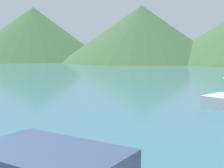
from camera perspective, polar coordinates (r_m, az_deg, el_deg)
hill_west at (r=90.34m, az=-14.14°, el=8.87°), size 40.20×40.20×14.63m
hill_central at (r=77.54m, az=5.33°, el=9.14°), size 39.29×39.29×13.74m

